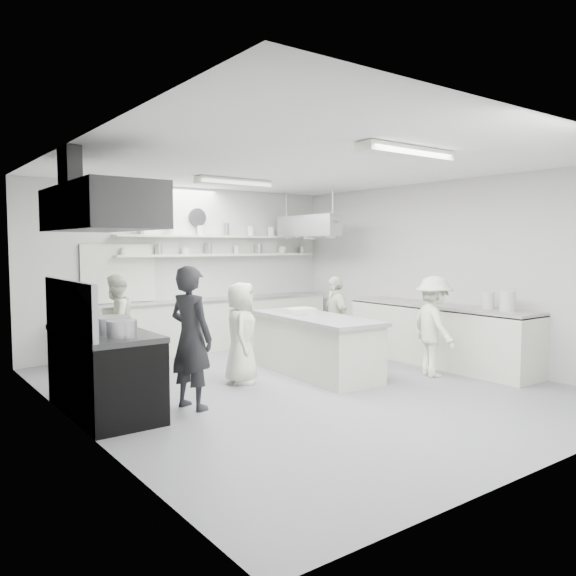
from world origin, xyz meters
TOP-DOWN VIEW (x-y plane):
  - floor at (0.00, 0.00)m, footprint 6.00×7.00m
  - ceiling at (0.00, 0.00)m, footprint 6.00×7.00m
  - wall_back at (0.00, 3.50)m, footprint 6.00×0.04m
  - wall_front at (0.00, -3.50)m, footprint 6.00×0.04m
  - wall_left at (-3.00, 0.00)m, footprint 0.04×7.00m
  - wall_right at (3.00, 0.00)m, footprint 0.04×7.00m
  - stove at (-2.60, 0.40)m, footprint 0.80×1.80m
  - exhaust_hood at (-2.60, 0.40)m, footprint 0.85×2.00m
  - back_counter at (0.30, 3.20)m, footprint 5.00×0.60m
  - shelf_lower at (0.70, 3.37)m, footprint 4.20×0.26m
  - shelf_upper at (0.70, 3.37)m, footprint 4.20×0.26m
  - pass_through_window at (-1.30, 3.48)m, footprint 1.30×0.04m
  - wall_clock at (0.20, 3.46)m, footprint 0.32×0.05m
  - right_counter at (2.65, -0.20)m, footprint 0.74×3.30m
  - pot_rack at (2.00, 2.40)m, footprint 0.30×1.60m
  - light_fixture_front at (0.00, -1.80)m, footprint 1.30×0.25m
  - light_fixture_rear at (0.00, 1.80)m, footprint 1.30×0.25m
  - prep_island at (0.61, 0.48)m, footprint 0.99×2.30m
  - stove_pot at (-2.60, 0.14)m, footprint 0.45×0.45m
  - cook_stove at (-1.72, -0.05)m, footprint 0.57×0.71m
  - cook_back at (-1.63, 2.73)m, footprint 0.91×0.88m
  - cook_island_left at (-0.59, 0.66)m, footprint 0.76×0.83m
  - cook_island_right at (1.39, 0.92)m, footprint 0.60×0.90m
  - cook_right at (1.93, -0.67)m, footprint 0.85×1.09m
  - bowl_island_a at (0.51, 0.76)m, footprint 0.29×0.29m
  - bowl_island_b at (0.47, 0.93)m, footprint 0.20×0.20m
  - bowl_right at (2.75, -0.02)m, footprint 0.27×0.27m

SIDE VIEW (x-z plane):
  - floor at x=0.00m, z-range -0.02..0.00m
  - prep_island at x=0.61m, z-range 0.00..0.83m
  - stove at x=-2.60m, z-range 0.00..0.90m
  - back_counter at x=0.30m, z-range 0.00..0.92m
  - right_counter at x=2.65m, z-range 0.00..0.94m
  - cook_island_left at x=-0.59m, z-range 0.00..1.42m
  - cook_island_right at x=1.39m, z-range 0.00..1.43m
  - cook_back at x=-1.63m, z-range 0.00..1.48m
  - cook_right at x=1.93m, z-range 0.00..1.48m
  - cook_stove at x=-1.72m, z-range 0.00..1.70m
  - bowl_island_a at x=0.51m, z-range 0.83..0.89m
  - bowl_island_b at x=0.47m, z-range 0.83..0.89m
  - bowl_right at x=2.75m, z-range 0.94..0.99m
  - stove_pot at x=-2.60m, z-range 0.91..1.14m
  - pass_through_window at x=-1.30m, z-range 0.95..1.95m
  - wall_back at x=0.00m, z-range 0.00..3.00m
  - wall_front at x=0.00m, z-range 0.00..3.00m
  - wall_left at x=-3.00m, z-range 0.00..3.00m
  - wall_right at x=3.00m, z-range 0.00..3.00m
  - shelf_lower at x=0.70m, z-range 1.73..1.77m
  - shelf_upper at x=0.70m, z-range 2.08..2.12m
  - pot_rack at x=2.00m, z-range 2.10..2.50m
  - exhaust_hood at x=-2.60m, z-range 2.10..2.60m
  - wall_clock at x=0.20m, z-range 2.29..2.61m
  - light_fixture_front at x=0.00m, z-range 2.89..2.99m
  - light_fixture_rear at x=0.00m, z-range 2.89..2.99m
  - ceiling at x=0.00m, z-range 3.00..3.02m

